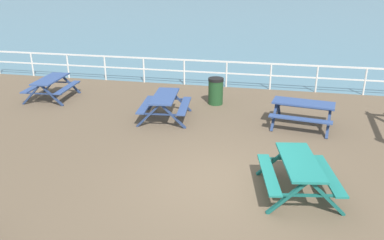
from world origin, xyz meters
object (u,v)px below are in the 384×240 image
object	(u,v)px
litter_bin	(216,91)
picnic_table_far_right	(165,101)
picnic_table_near_left	(303,108)
picnic_table_near_right	(299,169)
picnic_table_far_left	(51,83)

from	to	relation	value
litter_bin	picnic_table_far_right	bearing A→B (deg)	-126.64
picnic_table_near_left	picnic_table_far_right	bearing A→B (deg)	-168.04
litter_bin	picnic_table_near_right	bearing A→B (deg)	-64.82
picnic_table_near_left	litter_bin	distance (m)	3.32
picnic_table_far_left	picnic_table_far_right	size ratio (longest dim) A/B	0.99
picnic_table_far_left	picnic_table_near_right	bearing A→B (deg)	-124.73
picnic_table_near_right	picnic_table_far_left	size ratio (longest dim) A/B	1.06
picnic_table_near_left	picnic_table_far_left	size ratio (longest dim) A/B	1.04
picnic_table_near_right	picnic_table_far_left	xyz separation A→B (m)	(-8.69, 4.95, 0.00)
picnic_table_near_left	picnic_table_far_right	size ratio (longest dim) A/B	1.03
picnic_table_near_right	litter_bin	xyz separation A→B (m)	(-2.63, 5.60, -0.10)
picnic_table_near_left	picnic_table_near_right	xyz separation A→B (m)	(-0.28, -4.01, 0.00)
picnic_table_near_right	picnic_table_far_left	distance (m)	10.00
picnic_table_near_right	picnic_table_far_right	world-z (taller)	same
picnic_table_far_right	picnic_table_near_left	bearing A→B (deg)	-93.24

